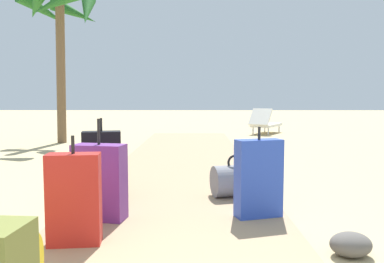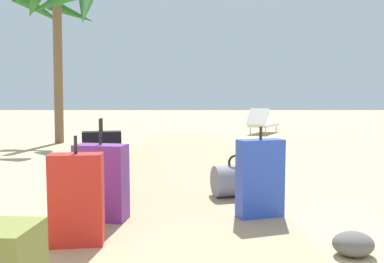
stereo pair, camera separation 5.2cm
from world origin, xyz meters
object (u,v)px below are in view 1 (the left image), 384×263
(suitcase_purple, at_px, (100,182))
(suitcase_blue, at_px, (259,178))
(suitcase_red, at_px, (74,199))
(suitcase_black, at_px, (102,165))
(duffel_bag_grey, at_px, (235,180))
(lounge_chair, at_px, (265,123))
(palm_tree_far_left, at_px, (61,20))

(suitcase_purple, bearing_deg, suitcase_blue, 3.66)
(suitcase_red, bearing_deg, suitcase_blue, 25.43)
(suitcase_black, height_order, suitcase_blue, suitcase_black)
(suitcase_purple, xyz_separation_m, duffel_bag_grey, (1.23, 0.81, -0.16))
(suitcase_purple, height_order, suitcase_blue, suitcase_purple)
(suitcase_black, bearing_deg, suitcase_red, -85.03)
(lounge_chair, bearing_deg, suitcase_purple, -108.20)
(duffel_bag_grey, xyz_separation_m, palm_tree_far_left, (-3.74, 5.78, 2.78))
(suitcase_black, xyz_separation_m, suitcase_blue, (1.52, -0.64, -0.01))
(suitcase_blue, height_order, palm_tree_far_left, palm_tree_far_left)
(suitcase_blue, bearing_deg, lounge_chair, 79.88)
(suitcase_red, relative_size, suitcase_blue, 0.98)
(lounge_chair, bearing_deg, suitcase_black, -110.62)
(suitcase_purple, distance_m, lounge_chair, 9.46)
(suitcase_red, relative_size, duffel_bag_grey, 1.48)
(suitcase_purple, relative_size, lounge_chair, 0.53)
(suitcase_purple, xyz_separation_m, suitcase_black, (-0.15, 0.73, 0.02))
(suitcase_purple, relative_size, suitcase_black, 1.04)
(suitcase_red, relative_size, suitcase_black, 0.93)
(suitcase_black, distance_m, suitcase_blue, 1.65)
(suitcase_blue, distance_m, lounge_chair, 9.04)
(duffel_bag_grey, height_order, palm_tree_far_left, palm_tree_far_left)
(suitcase_purple, xyz_separation_m, lounge_chair, (2.96, 8.99, -0.07))
(suitcase_red, height_order, suitcase_purple, suitcase_purple)
(suitcase_black, relative_size, duffel_bag_grey, 1.59)
(suitcase_black, distance_m, lounge_chair, 8.83)
(suitcase_purple, bearing_deg, palm_tree_far_left, 110.85)
(palm_tree_far_left, height_order, lounge_chair, palm_tree_far_left)
(suitcase_purple, height_order, palm_tree_far_left, palm_tree_far_left)
(suitcase_red, distance_m, palm_tree_far_left, 8.02)
(suitcase_blue, relative_size, palm_tree_far_left, 0.21)
(suitcase_red, bearing_deg, lounge_chair, 72.62)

